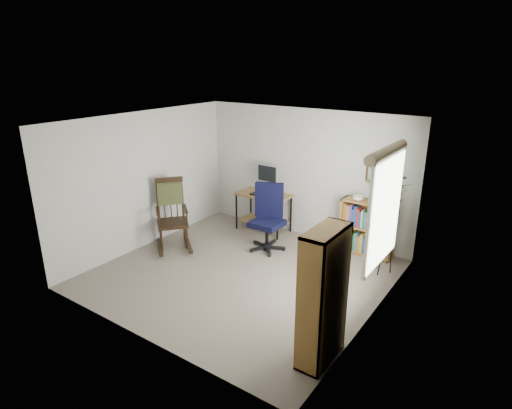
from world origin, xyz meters
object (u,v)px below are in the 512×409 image
Objects in this scene: low_bookshelf at (367,228)px; tall_bookshelf at (323,297)px; office_chair at (267,218)px; desk at (263,212)px; rocking_chair at (172,214)px.

tall_bookshelf is at bearing -78.61° from low_bookshelf.
desk is at bearing 103.26° from office_chair.
tall_bookshelf is (2.09, -2.08, 0.20)m from office_chair.
low_bookshelf is (1.50, 0.84, -0.12)m from office_chair.
office_chair is 2.95m from tall_bookshelf.
low_bookshelf is at bearing 4.63° from office_chair.
desk is 0.66× the size of tall_bookshelf.
low_bookshelf reaches higher than desk.
low_bookshelf is at bearing 101.39° from tall_bookshelf.
tall_bookshelf reaches higher than rocking_chair.
office_chair is 0.94× the size of rocking_chair.
rocking_chair reaches higher than low_bookshelf.
tall_bookshelf is at bearing -69.27° from office_chair.
tall_bookshelf is (3.53, -1.21, 0.16)m from rocking_chair.
low_bookshelf is (2.94, 1.70, -0.15)m from rocking_chair.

